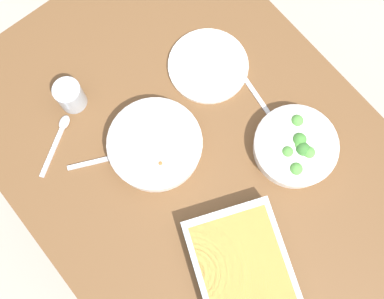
% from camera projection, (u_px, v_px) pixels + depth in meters
% --- Properties ---
extents(ground_plane, '(6.00, 6.00, 0.00)m').
position_uv_depth(ground_plane, '(192.00, 195.00, 1.94)').
color(ground_plane, '#B2A899').
extents(dining_table, '(1.20, 0.90, 0.74)m').
position_uv_depth(dining_table, '(192.00, 158.00, 1.31)').
color(dining_table, brown).
rests_on(dining_table, ground_plane).
extents(stew_bowl, '(0.24, 0.24, 0.06)m').
position_uv_depth(stew_bowl, '(155.00, 145.00, 1.19)').
color(stew_bowl, white).
rests_on(stew_bowl, dining_table).
extents(broccoli_bowl, '(0.22, 0.22, 0.07)m').
position_uv_depth(broccoli_bowl, '(295.00, 147.00, 1.20)').
color(broccoli_bowl, white).
rests_on(broccoli_bowl, dining_table).
extents(baking_dish, '(0.36, 0.32, 0.06)m').
position_uv_depth(baking_dish, '(243.00, 271.00, 1.11)').
color(baking_dish, silver).
rests_on(baking_dish, dining_table).
extents(drink_cup, '(0.07, 0.07, 0.08)m').
position_uv_depth(drink_cup, '(70.00, 96.00, 1.22)').
color(drink_cup, '#B2BCC6').
rests_on(drink_cup, dining_table).
extents(side_plate, '(0.22, 0.22, 0.01)m').
position_uv_depth(side_plate, '(208.00, 66.00, 1.28)').
color(side_plate, white).
rests_on(side_plate, dining_table).
extents(spoon_by_stew, '(0.09, 0.17, 0.01)m').
position_uv_depth(spoon_by_stew, '(111.00, 158.00, 1.21)').
color(spoon_by_stew, silver).
rests_on(spoon_by_stew, dining_table).
extents(spoon_by_broccoli, '(0.18, 0.04, 0.01)m').
position_uv_depth(spoon_by_broccoli, '(267.00, 111.00, 1.25)').
color(spoon_by_broccoli, silver).
rests_on(spoon_by_broccoli, dining_table).
extents(spoon_spare, '(0.11, 0.16, 0.01)m').
position_uv_depth(spoon_spare, '(58.00, 137.00, 1.23)').
color(spoon_spare, silver).
rests_on(spoon_spare, dining_table).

